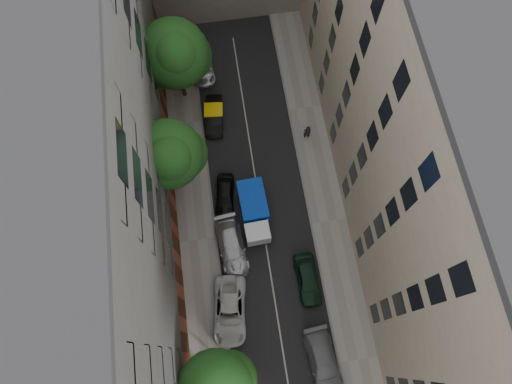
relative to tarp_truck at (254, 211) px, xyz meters
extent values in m
plane|color=#4C4C49|center=(0.60, -1.38, -1.31)|extent=(120.00, 120.00, 0.00)
cube|color=black|center=(0.60, -1.38, -1.30)|extent=(8.00, 44.00, 0.02)
cube|color=gray|center=(-4.90, -1.38, -1.24)|extent=(3.00, 44.00, 0.15)
cube|color=gray|center=(6.10, -1.38, -1.24)|extent=(3.00, 44.00, 0.15)
cube|color=#4C4A47|center=(-10.40, -1.38, 8.69)|extent=(8.00, 44.00, 20.00)
cube|color=#B7A88F|center=(11.60, -1.38, 8.69)|extent=(8.00, 44.00, 20.00)
cube|color=black|center=(0.00, -0.09, -0.79)|extent=(2.24, 5.24, 0.29)
cube|color=silver|center=(0.00, -1.91, 0.07)|extent=(1.98, 1.61, 1.62)
cube|color=blue|center=(0.00, 0.76, 0.21)|extent=(2.25, 3.53, 1.72)
cylinder|color=black|center=(-0.91, -1.91, -0.91)|extent=(0.27, 0.80, 0.80)
cylinder|color=black|center=(0.91, -1.91, -0.91)|extent=(0.27, 0.80, 0.80)
cylinder|color=black|center=(-0.91, 1.43, -0.91)|extent=(0.27, 0.80, 0.80)
cylinder|color=black|center=(0.91, 1.43, -0.91)|extent=(0.27, 0.80, 0.80)
imported|color=silver|center=(-3.00, -7.47, -0.56)|extent=(3.18, 5.67, 1.50)
imported|color=#B4B5B9|center=(-2.20, -2.48, -0.56)|extent=(2.62, 5.39, 1.51)
imported|color=black|center=(-2.20, 2.02, -0.66)|extent=(2.14, 4.03, 1.31)
imported|color=black|center=(-2.20, 9.62, -0.62)|extent=(1.91, 4.33, 1.38)
imported|color=silver|center=(-2.76, 15.22, -0.67)|extent=(2.32, 4.73, 1.29)
imported|color=slate|center=(3.40, -12.18, -0.56)|extent=(2.56, 5.34, 1.50)
imported|color=black|center=(3.40, -5.98, -0.58)|extent=(1.82, 4.35, 1.47)
sphere|color=#194617|center=(-3.39, -12.17, 3.59)|extent=(3.67, 3.67, 3.67)
cylinder|color=#382619|center=(-5.80, 3.62, 0.37)|extent=(0.36, 0.36, 3.07)
cylinder|color=#382619|center=(-5.80, 3.62, 3.00)|extent=(0.24, 0.24, 2.19)
sphere|color=#194617|center=(-5.80, 3.62, 5.15)|extent=(5.25, 5.25, 5.25)
sphere|color=#194617|center=(-4.90, 4.02, 4.10)|extent=(3.93, 3.93, 3.93)
sphere|color=#194617|center=(-6.50, 3.12, 4.54)|extent=(3.67, 3.67, 3.67)
sphere|color=#194617|center=(-5.60, 2.82, 6.29)|extent=(3.41, 3.41, 3.41)
cylinder|color=#382619|center=(-4.66, 12.62, 0.28)|extent=(0.36, 0.36, 2.88)
cylinder|color=#382619|center=(-4.66, 12.62, 2.75)|extent=(0.24, 0.24, 2.06)
sphere|color=#194617|center=(-4.66, 12.62, 4.77)|extent=(5.77, 5.77, 5.77)
sphere|color=#194617|center=(-3.76, 13.02, 3.78)|extent=(4.32, 4.32, 4.32)
sphere|color=#194617|center=(-5.36, 12.12, 4.19)|extent=(4.04, 4.04, 4.04)
sphere|color=#194617|center=(-4.46, 11.82, 5.84)|extent=(3.75, 3.75, 3.75)
cylinder|color=#164F29|center=(-4.16, -10.90, 1.75)|extent=(0.14, 0.14, 5.83)
sphere|color=silver|center=(-4.16, -10.90, 4.76)|extent=(0.36, 0.36, 0.36)
imported|color=black|center=(5.67, 6.62, -0.24)|extent=(0.71, 0.49, 1.85)
camera|label=1|loc=(-1.52, -11.28, 35.36)|focal=32.00mm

